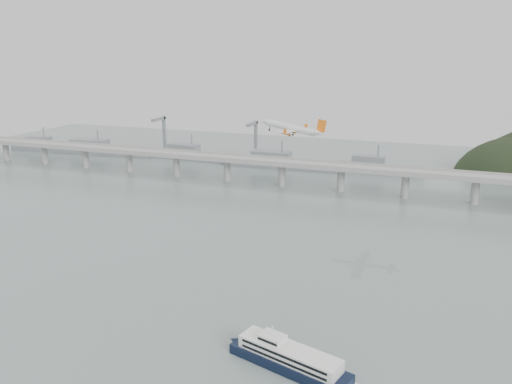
% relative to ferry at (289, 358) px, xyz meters
% --- Properties ---
extents(ground, '(900.00, 900.00, 0.00)m').
position_rel_ferry_xyz_m(ground, '(-47.42, 39.91, -3.90)').
color(ground, slate).
rests_on(ground, ground).
extents(bridge, '(800.00, 22.00, 23.90)m').
position_rel_ferry_xyz_m(bridge, '(-48.57, 239.91, 13.75)').
color(bridge, '#959592').
rests_on(bridge, ground).
extents(distant_fleet, '(453.00, 60.90, 40.00)m').
position_rel_ferry_xyz_m(distant_fleet, '(-202.78, 304.99, 2.32)').
color(distant_fleet, slate).
rests_on(distant_fleet, ground).
extents(ferry, '(74.61, 28.92, 14.38)m').
position_rel_ferry_xyz_m(ferry, '(0.00, 0.00, 0.00)').
color(ferry, black).
rests_on(ferry, ground).
extents(airliner, '(41.01, 37.15, 11.04)m').
position_rel_ferry_xyz_m(airliner, '(-37.25, 128.82, 62.65)').
color(airliner, silver).
rests_on(airliner, ground).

